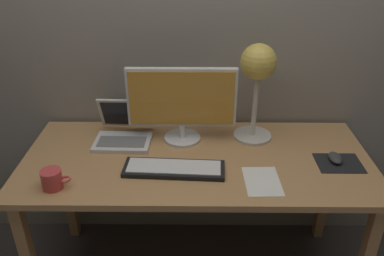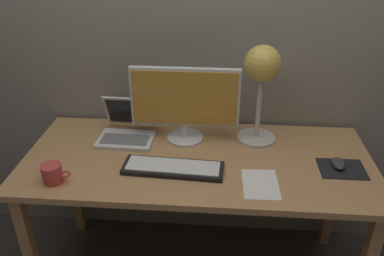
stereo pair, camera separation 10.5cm
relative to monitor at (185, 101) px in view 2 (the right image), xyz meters
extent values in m
cube|color=gray|center=(0.07, 0.24, 0.35)|extent=(4.80, 0.06, 2.60)
cube|color=tan|center=(0.07, -0.16, -0.22)|extent=(1.60, 0.70, 0.03)
cube|color=tan|center=(-0.67, -0.45, -0.59)|extent=(0.05, 0.05, 0.71)
cube|color=tan|center=(-0.67, 0.13, -0.59)|extent=(0.05, 0.05, 0.71)
cube|color=tan|center=(0.81, 0.13, -0.59)|extent=(0.05, 0.05, 0.71)
cylinder|color=silver|center=(0.00, 0.00, -0.20)|extent=(0.18, 0.18, 0.01)
cylinder|color=silver|center=(0.00, 0.00, -0.16)|extent=(0.03, 0.03, 0.07)
cube|color=silver|center=(0.00, 0.00, 0.02)|extent=(0.52, 0.03, 0.29)
cube|color=gold|center=(0.00, -0.02, 0.02)|extent=(0.49, 0.00, 0.26)
cube|color=black|center=(-0.03, -0.27, -0.20)|extent=(0.45, 0.16, 0.02)
cube|color=silver|center=(-0.03, -0.27, -0.19)|extent=(0.41, 0.13, 0.01)
cube|color=silver|center=(-0.29, -0.05, -0.20)|extent=(0.28, 0.19, 0.02)
cube|color=slate|center=(-0.29, -0.06, -0.19)|extent=(0.23, 0.11, 0.00)
cube|color=silver|center=(-0.29, 0.08, -0.10)|extent=(0.27, 0.09, 0.18)
cube|color=black|center=(-0.29, 0.08, -0.10)|extent=(0.24, 0.08, 0.15)
cylinder|color=beige|center=(0.35, 0.03, -0.20)|extent=(0.19, 0.19, 0.01)
cylinder|color=silver|center=(0.35, 0.03, -0.02)|extent=(0.02, 0.02, 0.35)
sphere|color=gold|center=(0.35, 0.03, 0.19)|extent=(0.17, 0.17, 0.17)
sphere|color=#FFEAB2|center=(0.35, 0.02, 0.14)|extent=(0.06, 0.06, 0.06)
cube|color=black|center=(0.71, -0.21, -0.21)|extent=(0.20, 0.16, 0.00)
ellipsoid|color=#38383A|center=(0.70, -0.19, -0.19)|extent=(0.06, 0.10, 0.03)
cylinder|color=#CC3F3F|center=(-0.52, -0.40, -0.17)|extent=(0.09, 0.09, 0.08)
torus|color=#CC3F3F|center=(-0.46, -0.40, -0.17)|extent=(0.05, 0.05, 0.01)
cube|color=white|center=(0.35, -0.35, -0.21)|extent=(0.15, 0.21, 0.00)
camera|label=1|loc=(0.06, -1.72, 0.78)|focal=37.23mm
camera|label=2|loc=(0.17, -1.71, 0.78)|focal=37.23mm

